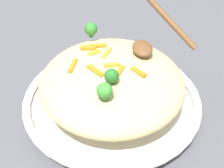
% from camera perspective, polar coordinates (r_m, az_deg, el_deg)
% --- Properties ---
extents(ground_plane, '(2.40, 2.40, 0.00)m').
position_cam_1_polar(ground_plane, '(0.65, -0.00, -4.44)').
color(ground_plane, '#4C4C51').
extents(serving_bowl, '(0.36, 0.36, 0.04)m').
position_cam_1_polar(serving_bowl, '(0.64, -0.00, -3.19)').
color(serving_bowl, white).
rests_on(serving_bowl, ground_plane).
extents(pasta_mound, '(0.29, 0.28, 0.08)m').
position_cam_1_polar(pasta_mound, '(0.61, -0.00, 0.40)').
color(pasta_mound, '#D1BA7A').
rests_on(pasta_mound, serving_bowl).
extents(carrot_piece_0, '(0.04, 0.03, 0.01)m').
position_cam_1_polar(carrot_piece_0, '(0.57, -3.04, 2.45)').
color(carrot_piece_0, orange).
rests_on(carrot_piece_0, pasta_mound).
extents(carrot_piece_1, '(0.04, 0.03, 0.01)m').
position_cam_1_polar(carrot_piece_1, '(0.56, 1.21, 1.98)').
color(carrot_piece_1, orange).
rests_on(carrot_piece_1, pasta_mound).
extents(carrot_piece_2, '(0.01, 0.03, 0.01)m').
position_cam_1_polar(carrot_piece_2, '(0.58, 0.15, 3.47)').
color(carrot_piece_2, orange).
rests_on(carrot_piece_2, pasta_mound).
extents(carrot_piece_3, '(0.03, 0.03, 0.01)m').
position_cam_1_polar(carrot_piece_3, '(0.57, 4.84, 2.23)').
color(carrot_piece_3, orange).
rests_on(carrot_piece_3, pasta_mound).
extents(carrot_piece_4, '(0.01, 0.04, 0.01)m').
position_cam_1_polar(carrot_piece_4, '(0.64, -2.67, 6.91)').
color(carrot_piece_4, orange).
rests_on(carrot_piece_4, pasta_mound).
extents(carrot_piece_5, '(0.02, 0.03, 0.01)m').
position_cam_1_polar(carrot_piece_5, '(0.62, -3.23, 5.70)').
color(carrot_piece_5, orange).
rests_on(carrot_piece_5, pasta_mound).
extents(carrot_piece_6, '(0.02, 0.03, 0.01)m').
position_cam_1_polar(carrot_piece_6, '(0.64, -4.38, 6.53)').
color(carrot_piece_6, orange).
rests_on(carrot_piece_6, pasta_mound).
extents(carrot_piece_7, '(0.03, 0.02, 0.01)m').
position_cam_1_polar(carrot_piece_7, '(0.62, -1.00, 5.65)').
color(carrot_piece_7, orange).
rests_on(carrot_piece_7, pasta_mound).
extents(carrot_piece_8, '(0.04, 0.02, 0.01)m').
position_cam_1_polar(carrot_piece_8, '(0.59, -7.17, 3.34)').
color(carrot_piece_8, orange).
rests_on(carrot_piece_8, pasta_mound).
extents(broccoli_floret_0, '(0.03, 0.03, 0.03)m').
position_cam_1_polar(broccoli_floret_0, '(0.54, -0.08, 1.46)').
color(broccoli_floret_0, '#205B1C').
rests_on(broccoli_floret_0, pasta_mound).
extents(broccoli_floret_1, '(0.03, 0.03, 0.03)m').
position_cam_1_polar(broccoli_floret_1, '(0.68, -3.86, 9.97)').
color(broccoli_floret_1, '#296820').
rests_on(broccoli_floret_1, pasta_mound).
extents(broccoli_floret_2, '(0.03, 0.03, 0.04)m').
position_cam_1_polar(broccoli_floret_2, '(0.51, -1.37, -1.28)').
color(broccoli_floret_2, '#377928').
rests_on(broccoli_floret_2, pasta_mound).
extents(serving_spoon, '(0.14, 0.13, 0.09)m').
position_cam_1_polar(serving_spoon, '(0.63, 7.28, 8.51)').
color(serving_spoon, brown).
rests_on(serving_spoon, pasta_mound).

